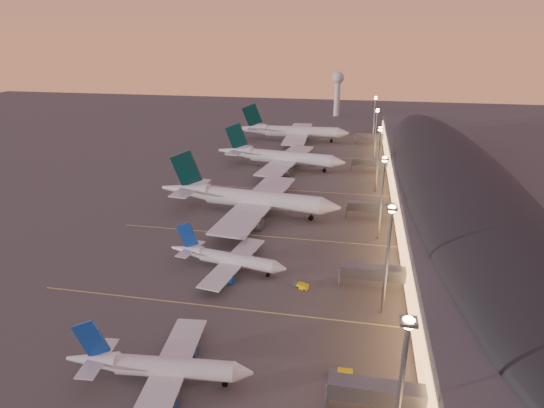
{
  "coord_description": "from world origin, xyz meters",
  "views": [
    {
      "loc": [
        28.35,
        -90.29,
        58.98
      ],
      "look_at": [
        2.0,
        45.0,
        7.0
      ],
      "focal_mm": 30.0,
      "sensor_mm": 36.0,
      "label": 1
    }
  ],
  "objects_px": {
    "baggage_tug_c": "(301,286)",
    "airliner_narrow_south": "(159,367)",
    "airliner_wide_mid": "(280,157)",
    "airliner_wide_far": "(292,132)",
    "radar_tower": "(338,86)",
    "airliner_narrow_north": "(227,259)",
    "airliner_wide_near": "(247,199)",
    "baggage_tug_b": "(342,374)"
  },
  "relations": [
    {
      "from": "airliner_narrow_south",
      "to": "baggage_tug_c",
      "type": "xyz_separation_m",
      "value": [
        20.69,
        36.84,
        -2.63
      ]
    },
    {
      "from": "airliner_narrow_north",
      "to": "baggage_tug_c",
      "type": "xyz_separation_m",
      "value": [
        20.51,
        -5.62,
        -2.54
      ]
    },
    {
      "from": "airliner_narrow_north",
      "to": "airliner_wide_mid",
      "type": "bearing_deg",
      "value": 101.36
    },
    {
      "from": "airliner_narrow_north",
      "to": "airliner_wide_mid",
      "type": "relative_size",
      "value": 0.54
    },
    {
      "from": "airliner_wide_far",
      "to": "radar_tower",
      "type": "xyz_separation_m",
      "value": [
        20.29,
        92.22,
        16.39
      ]
    },
    {
      "from": "airliner_wide_near",
      "to": "airliner_wide_far",
      "type": "height_order",
      "value": "airliner_wide_far"
    },
    {
      "from": "airliner_narrow_south",
      "to": "baggage_tug_b",
      "type": "distance_m",
      "value": 33.14
    },
    {
      "from": "airliner_wide_mid",
      "to": "airliner_wide_far",
      "type": "height_order",
      "value": "airliner_wide_far"
    },
    {
      "from": "radar_tower",
      "to": "baggage_tug_b",
      "type": "relative_size",
      "value": 7.57
    },
    {
      "from": "baggage_tug_c",
      "to": "radar_tower",
      "type": "bearing_deg",
      "value": 117.42
    },
    {
      "from": "baggage_tug_c",
      "to": "airliner_narrow_south",
      "type": "bearing_deg",
      "value": -93.41
    },
    {
      "from": "airliner_wide_mid",
      "to": "radar_tower",
      "type": "height_order",
      "value": "radar_tower"
    },
    {
      "from": "airliner_wide_mid",
      "to": "airliner_wide_near",
      "type": "bearing_deg",
      "value": -82.49
    },
    {
      "from": "airliner_narrow_south",
      "to": "airliner_wide_mid",
      "type": "distance_m",
      "value": 141.0
    },
    {
      "from": "airliner_wide_far",
      "to": "airliner_wide_mid",
      "type": "bearing_deg",
      "value": -89.0
    },
    {
      "from": "airliner_wide_near",
      "to": "airliner_narrow_north",
      "type": "bearing_deg",
      "value": -77.83
    },
    {
      "from": "airliner_narrow_south",
      "to": "baggage_tug_b",
      "type": "relative_size",
      "value": 7.99
    },
    {
      "from": "airliner_narrow_south",
      "to": "airliner_wide_near",
      "type": "relative_size",
      "value": 0.53
    },
    {
      "from": "airliner_narrow_north",
      "to": "baggage_tug_b",
      "type": "xyz_separation_m",
      "value": [
        32.0,
        -34.96,
        -2.51
      ]
    },
    {
      "from": "airliner_narrow_south",
      "to": "airliner_wide_far",
      "type": "relative_size",
      "value": 0.52
    },
    {
      "from": "airliner_narrow_south",
      "to": "baggage_tug_c",
      "type": "relative_size",
      "value": 8.07
    },
    {
      "from": "airliner_wide_near",
      "to": "airliner_wide_far",
      "type": "distance_m",
      "value": 114.96
    },
    {
      "from": "airliner_narrow_south",
      "to": "airliner_wide_near",
      "type": "distance_m",
      "value": 82.82
    },
    {
      "from": "airliner_wide_far",
      "to": "radar_tower",
      "type": "height_order",
      "value": "radar_tower"
    },
    {
      "from": "airliner_narrow_north",
      "to": "airliner_wide_near",
      "type": "xyz_separation_m",
      "value": [
        -4.41,
        40.22,
        2.3
      ]
    },
    {
      "from": "airliner_narrow_north",
      "to": "radar_tower",
      "type": "bearing_deg",
      "value": 96.15
    },
    {
      "from": "airliner_wide_near",
      "to": "airliner_wide_mid",
      "type": "distance_m",
      "value": 58.28
    },
    {
      "from": "airliner_wide_far",
      "to": "radar_tower",
      "type": "distance_m",
      "value": 95.83
    },
    {
      "from": "airliner_narrow_south",
      "to": "airliner_narrow_north",
      "type": "height_order",
      "value": "airliner_narrow_south"
    },
    {
      "from": "airliner_narrow_north",
      "to": "radar_tower",
      "type": "height_order",
      "value": "radar_tower"
    },
    {
      "from": "airliner_narrow_north",
      "to": "airliner_wide_mid",
      "type": "xyz_separation_m",
      "value": [
        -3.46,
        98.49,
        2.01
      ]
    },
    {
      "from": "airliner_narrow_north",
      "to": "airliner_wide_far",
      "type": "distance_m",
      "value": 155.31
    },
    {
      "from": "baggage_tug_b",
      "to": "airliner_wide_mid",
      "type": "bearing_deg",
      "value": 102.89
    },
    {
      "from": "airliner_narrow_north",
      "to": "airliner_narrow_south",
      "type": "bearing_deg",
      "value": -80.9
    },
    {
      "from": "radar_tower",
      "to": "airliner_wide_near",
      "type": "bearing_deg",
      "value": -95.03
    },
    {
      "from": "baggage_tug_c",
      "to": "baggage_tug_b",
      "type": "bearing_deg",
      "value": -42.7
    },
    {
      "from": "airliner_wide_mid",
      "to": "airliner_narrow_south",
      "type": "bearing_deg",
      "value": -80.23
    },
    {
      "from": "airliner_narrow_north",
      "to": "baggage_tug_b",
      "type": "relative_size",
      "value": 7.77
    },
    {
      "from": "airliner_wide_near",
      "to": "baggage_tug_b",
      "type": "relative_size",
      "value": 15.22
    },
    {
      "from": "airliner_wide_near",
      "to": "airliner_narrow_south",
      "type": "bearing_deg",
      "value": -81.16
    },
    {
      "from": "airliner_wide_mid",
      "to": "radar_tower",
      "type": "relative_size",
      "value": 1.9
    },
    {
      "from": "airliner_wide_near",
      "to": "airliner_wide_far",
      "type": "bearing_deg",
      "value": 96.94
    }
  ]
}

